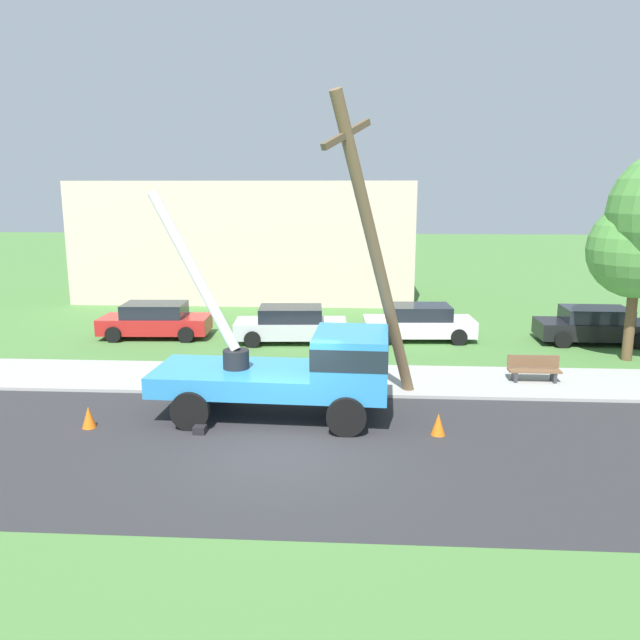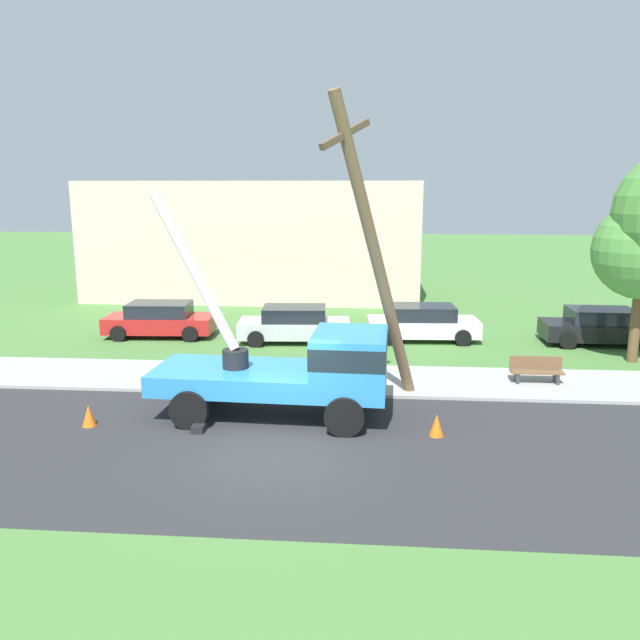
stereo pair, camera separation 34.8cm
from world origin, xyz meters
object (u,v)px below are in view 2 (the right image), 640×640
object	(u,v)px
parked_sedan_white	(423,323)
leaning_utility_pole	(375,254)
traffic_cone_behind	(89,416)
park_bench	(536,371)
traffic_cone_ahead	(437,425)
utility_truck	(301,366)
traffic_cone_curbside	(378,394)
parked_sedan_red	(160,320)
parked_sedan_black	(600,327)
parked_sedan_silver	(294,324)

from	to	relation	value
parked_sedan_white	leaning_utility_pole	bearing A→B (deg)	-103.95
traffic_cone_behind	parked_sedan_white	world-z (taller)	parked_sedan_white
leaning_utility_pole	park_bench	bearing A→B (deg)	25.64
leaning_utility_pole	traffic_cone_behind	xyz separation A→B (m)	(-7.31, -1.99, -4.02)
leaning_utility_pole	traffic_cone_behind	world-z (taller)	leaning_utility_pole
traffic_cone_ahead	park_bench	bearing A→B (deg)	51.31
utility_truck	parked_sedan_white	bearing A→B (deg)	66.37
utility_truck	park_bench	distance (m)	7.78
traffic_cone_curbside	park_bench	xyz separation A→B (m)	(4.92, 2.11, 0.18)
parked_sedan_red	park_bench	xyz separation A→B (m)	(13.84, -5.48, -0.25)
utility_truck	parked_sedan_red	bearing A→B (deg)	128.03
parked_sedan_white	parked_sedan_red	bearing A→B (deg)	-178.80
parked_sedan_black	parked_sedan_white	bearing A→B (deg)	178.92
parked_sedan_red	parked_sedan_silver	xyz separation A→B (m)	(5.65, -0.45, 0.00)
utility_truck	traffic_cone_behind	xyz separation A→B (m)	(-5.40, -1.15, -1.13)
traffic_cone_ahead	parked_sedan_silver	size ratio (longest dim) A/B	0.12
leaning_utility_pole	parked_sedan_red	bearing A→B (deg)	137.89
traffic_cone_ahead	parked_sedan_red	xyz separation A→B (m)	(-10.34, 9.85, 0.43)
parked_sedan_black	park_bench	distance (m)	6.78
traffic_cone_ahead	parked_sedan_white	xyz separation A→B (m)	(0.45, 10.08, 0.43)
traffic_cone_ahead	traffic_cone_curbside	xyz separation A→B (m)	(-1.42, 2.26, 0.00)
leaning_utility_pole	traffic_cone_ahead	distance (m)	4.73
park_bench	utility_truck	bearing A→B (deg)	-154.84
utility_truck	parked_sedan_silver	size ratio (longest dim) A/B	1.50
parked_sedan_silver	traffic_cone_curbside	bearing A→B (deg)	-65.45
traffic_cone_behind	parked_sedan_black	size ratio (longest dim) A/B	0.13
traffic_cone_ahead	traffic_cone_curbside	world-z (taller)	same
parked_sedan_silver	park_bench	size ratio (longest dim) A/B	2.82
traffic_cone_behind	traffic_cone_curbside	distance (m)	7.81
parked_sedan_white	park_bench	size ratio (longest dim) A/B	2.81
traffic_cone_curbside	park_bench	distance (m)	5.36
leaning_utility_pole	parked_sedan_silver	size ratio (longest dim) A/B	1.87
traffic_cone_ahead	utility_truck	bearing A→B (deg)	162.62
parked_sedan_red	traffic_cone_ahead	bearing A→B (deg)	-43.62
parked_sedan_red	parked_sedan_black	distance (m)	17.68
traffic_cone_curbside	parked_sedan_black	xyz separation A→B (m)	(8.77, 7.69, 0.43)
park_bench	parked_sedan_red	bearing A→B (deg)	158.39
utility_truck	traffic_cone_behind	bearing A→B (deg)	-167.98
parked_sedan_white	parked_sedan_black	distance (m)	6.90
parked_sedan_silver	traffic_cone_behind	bearing A→B (deg)	-113.92
traffic_cone_ahead	parked_sedan_silver	distance (m)	10.52
parked_sedan_silver	parked_sedan_white	distance (m)	5.18
traffic_cone_ahead	parked_sedan_white	size ratio (longest dim) A/B	0.12
traffic_cone_ahead	parked_sedan_silver	world-z (taller)	parked_sedan_silver
utility_truck	traffic_cone_ahead	xyz separation A→B (m)	(3.49, -1.09, -1.13)
traffic_cone_curbside	parked_sedan_black	distance (m)	11.67
parked_sedan_black	traffic_cone_curbside	bearing A→B (deg)	-138.74
leaning_utility_pole	parked_sedan_red	size ratio (longest dim) A/B	1.88
parked_sedan_silver	traffic_cone_ahead	bearing A→B (deg)	-63.52
leaning_utility_pole	parked_sedan_black	size ratio (longest dim) A/B	1.90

